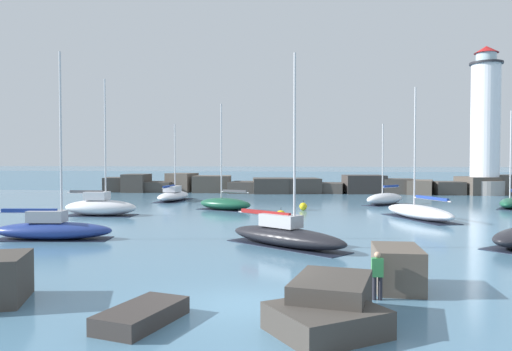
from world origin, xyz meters
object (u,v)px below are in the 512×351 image
object	(u,v)px
lighthouse	(485,128)
sailboat_moored_4	(510,202)
sailboat_moored_8	(100,206)
sailboat_moored_2	(173,195)
sailboat_moored_7	(285,235)
sailboat_moored_1	(225,203)
sailboat_moored_6	(385,199)
sailboat_moored_0	(419,212)
mooring_buoy_orange_near	(281,216)
mooring_buoy_far_side	(303,206)
sailboat_moored_3	(52,228)
person_on_rocks	(377,273)

from	to	relation	value
lighthouse	sailboat_moored_4	distance (m)	19.83
lighthouse	sailboat_moored_8	world-z (taller)	lighthouse
sailboat_moored_2	sailboat_moored_7	bearing A→B (deg)	-63.07
sailboat_moored_1	sailboat_moored_6	bearing A→B (deg)	24.75
sailboat_moored_8	sailboat_moored_0	bearing A→B (deg)	1.34
sailboat_moored_0	mooring_buoy_orange_near	size ratio (longest dim) A/B	10.12
sailboat_moored_1	mooring_buoy_far_side	world-z (taller)	sailboat_moored_1
sailboat_moored_2	mooring_buoy_far_side	size ratio (longest dim) A/B	9.52
sailboat_moored_8	mooring_buoy_far_side	bearing A→B (deg)	20.61
sailboat_moored_0	sailboat_moored_7	xyz separation A→B (m)	(-9.24, -12.97, 0.05)
lighthouse	sailboat_moored_7	xyz separation A→B (m)	(-22.83, -40.52, -7.78)
sailboat_moored_7	mooring_buoy_orange_near	size ratio (longest dim) A/B	9.96
sailboat_moored_2	sailboat_moored_8	distance (m)	14.76
sailboat_moored_2	mooring_buoy_orange_near	bearing A→B (deg)	-52.27
sailboat_moored_2	mooring_buoy_orange_near	distance (m)	20.91
sailboat_moored_3	sailboat_moored_2	bearing A→B (deg)	91.50
sailboat_moored_3	sailboat_moored_4	distance (m)	39.11
mooring_buoy_far_side	person_on_rocks	world-z (taller)	person_on_rocks
mooring_buoy_far_side	mooring_buoy_orange_near	bearing A→B (deg)	-100.32
sailboat_moored_7	sailboat_moored_4	bearing A→B (deg)	49.50
mooring_buoy_far_side	person_on_rocks	bearing A→B (deg)	-83.89
sailboat_moored_1	sailboat_moored_3	bearing A→B (deg)	-111.22
sailboat_moored_6	sailboat_moored_2	bearing A→B (deg)	173.91
lighthouse	person_on_rocks	distance (m)	54.07
sailboat_moored_0	person_on_rocks	size ratio (longest dim) A/B	6.47
mooring_buoy_far_side	sailboat_moored_3	bearing A→B (deg)	-127.49
person_on_rocks	sailboat_moored_2	bearing A→B (deg)	115.27
mooring_buoy_orange_near	mooring_buoy_far_side	bearing A→B (deg)	79.68
sailboat_moored_4	sailboat_moored_6	distance (m)	11.19
lighthouse	sailboat_moored_1	distance (m)	37.76
sailboat_moored_0	sailboat_moored_2	world-z (taller)	sailboat_moored_0
sailboat_moored_6	sailboat_moored_7	bearing A→B (deg)	-108.66
lighthouse	mooring_buoy_orange_near	xyz separation A→B (m)	(-23.77, -30.01, -7.99)
mooring_buoy_orange_near	sailboat_moored_0	bearing A→B (deg)	13.59
sailboat_moored_6	sailboat_moored_4	bearing A→B (deg)	-10.54
sailboat_moored_7	mooring_buoy_far_side	size ratio (longest dim) A/B	11.18
person_on_rocks	mooring_buoy_far_side	bearing A→B (deg)	96.11
sailboat_moored_3	person_on_rocks	size ratio (longest dim) A/B	6.78
lighthouse	sailboat_moored_0	xyz separation A→B (m)	(-13.59, -27.54, -7.83)
sailboat_moored_2	sailboat_moored_0	bearing A→B (deg)	-31.49
lighthouse	mooring_buoy_far_side	distance (m)	32.45
sailboat_moored_0	sailboat_moored_7	size ratio (longest dim) A/B	1.02
mooring_buoy_orange_near	sailboat_moored_3	bearing A→B (deg)	-141.10
sailboat_moored_1	sailboat_moored_6	distance (m)	16.22
sailboat_moored_3	sailboat_moored_6	world-z (taller)	sailboat_moored_3
sailboat_moored_1	sailboat_moored_7	size ratio (longest dim) A/B	0.96
sailboat_moored_3	mooring_buoy_orange_near	world-z (taller)	sailboat_moored_3
sailboat_moored_2	sailboat_moored_6	xyz separation A→B (m)	(22.08, -2.35, 0.02)
sailboat_moored_2	sailboat_moored_6	world-z (taller)	sailboat_moored_2
lighthouse	sailboat_moored_3	bearing A→B (deg)	-132.05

